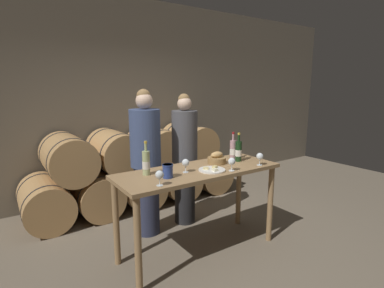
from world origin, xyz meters
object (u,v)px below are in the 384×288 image
(tasting_table, at_px, (199,181))
(person_right, at_px, (185,159))
(wine_glass_left, at_px, (186,163))
(wine_glass_right, at_px, (260,157))
(wine_glass_far_left, at_px, (160,175))
(person_left, at_px, (146,163))
(wine_glass_center, at_px, (232,162))
(bread_basket, at_px, (217,159))
(blue_crock, at_px, (168,170))
(cheese_plate, at_px, (212,170))
(wine_bottle_white, at_px, (146,163))
(wine_bottle_rose, at_px, (233,150))
(wine_bottle_red, at_px, (238,151))

(tasting_table, bearing_deg, person_right, 68.84)
(wine_glass_left, xyz_separation_m, wine_glass_right, (0.83, -0.22, 0.00))
(wine_glass_right, bearing_deg, wine_glass_far_left, 179.93)
(person_left, xyz_separation_m, wine_glass_left, (0.10, -0.74, 0.14))
(person_right, height_order, wine_glass_center, person_right)
(wine_glass_left, bearing_deg, person_left, 97.40)
(wine_glass_far_left, bearing_deg, wine_glass_center, 0.11)
(person_right, height_order, bread_basket, person_right)
(blue_crock, bearing_deg, person_right, 48.68)
(person_right, xyz_separation_m, cheese_plate, (-0.20, -0.84, 0.08))
(wine_bottle_white, xyz_separation_m, wine_bottle_rose, (1.13, -0.01, -0.00))
(wine_bottle_rose, distance_m, wine_glass_left, 0.77)
(wine_bottle_white, bearing_deg, blue_crock, -57.64)
(wine_glass_left, relative_size, wine_glass_center, 1.00)
(wine_bottle_rose, xyz_separation_m, wine_glass_center, (-0.33, -0.36, -0.02))
(wine_glass_right, bearing_deg, wine_bottle_rose, 101.71)
(tasting_table, bearing_deg, wine_bottle_rose, 11.29)
(tasting_table, relative_size, wine_glass_right, 12.79)
(person_left, xyz_separation_m, bread_basket, (0.59, -0.63, 0.10))
(wine_glass_far_left, height_order, wine_glass_right, same)
(wine_bottle_red, height_order, blue_crock, wine_bottle_red)
(bread_basket, distance_m, wine_glass_center, 0.34)
(bread_basket, relative_size, wine_glass_right, 1.50)
(person_left, bearing_deg, wine_glass_far_left, -108.38)
(wine_bottle_red, distance_m, blue_crock, 1.01)
(bread_basket, xyz_separation_m, wine_glass_right, (0.34, -0.33, 0.05))
(wine_glass_left, relative_size, wine_glass_right, 1.00)
(wine_glass_right, bearing_deg, cheese_plate, 167.56)
(cheese_plate, relative_size, wine_glass_right, 2.00)
(wine_bottle_rose, bearing_deg, wine_bottle_white, 179.67)
(wine_bottle_white, distance_m, wine_glass_right, 1.26)
(wine_bottle_rose, relative_size, cheese_plate, 1.19)
(blue_crock, xyz_separation_m, wine_glass_left, (0.24, 0.06, 0.03))
(blue_crock, height_order, wine_glass_left, wine_glass_left)
(blue_crock, relative_size, cheese_plate, 0.48)
(person_left, height_order, person_right, person_left)
(wine_bottle_red, distance_m, wine_bottle_rose, 0.09)
(wine_glass_left, bearing_deg, bread_basket, 12.20)
(wine_bottle_rose, relative_size, blue_crock, 2.50)
(bread_basket, relative_size, cheese_plate, 0.75)
(wine_glass_center, bearing_deg, cheese_plate, 143.05)
(bread_basket, height_order, wine_glass_far_left, wine_glass_far_left)
(cheese_plate, bearing_deg, blue_crock, 175.52)
(blue_crock, distance_m, cheese_plate, 0.51)
(wine_bottle_red, distance_m, wine_glass_right, 0.28)
(wine_bottle_red, xyz_separation_m, bread_basket, (-0.27, 0.06, -0.07))
(person_right, relative_size, wine_glass_center, 12.30)
(wine_bottle_white, distance_m, wine_glass_center, 0.88)
(wine_bottle_red, height_order, cheese_plate, wine_bottle_red)
(cheese_plate, bearing_deg, wine_glass_left, 159.52)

